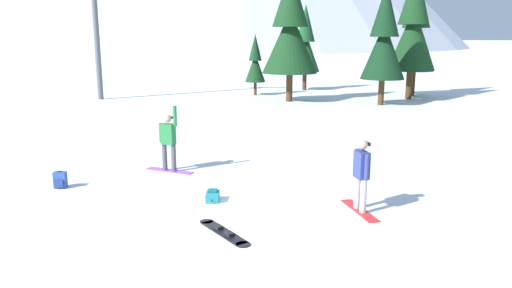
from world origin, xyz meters
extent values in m
plane|color=white|center=(0.00, 0.00, 0.00)|extent=(800.00, 800.00, 0.00)
cube|color=red|center=(3.20, 0.81, 0.01)|extent=(0.78, 1.56, 0.02)
cylinder|color=#B7B7BC|center=(3.15, 0.96, 0.41)|extent=(0.15, 0.15, 0.78)
cylinder|color=#B7B7BC|center=(3.26, 0.66, 0.41)|extent=(0.15, 0.15, 0.78)
cube|color=navy|center=(3.20, 0.81, 1.12)|extent=(0.36, 0.46, 0.62)
cylinder|color=navy|center=(3.12, 1.06, 1.14)|extent=(0.11, 0.11, 0.58)
cylinder|color=navy|center=(3.29, 0.57, 1.14)|extent=(0.11, 0.11, 0.58)
sphere|color=tan|center=(3.20, 0.81, 1.59)|extent=(0.24, 0.24, 0.24)
cube|color=black|center=(3.34, 0.86, 1.60)|extent=(0.09, 0.17, 0.08)
cube|color=#993FD8|center=(-2.14, 3.76, 0.01)|extent=(1.56, 0.76, 0.02)
cylinder|color=#4C4C51|center=(-2.29, 3.82, 0.43)|extent=(0.15, 0.15, 0.81)
cylinder|color=#4C4C51|center=(-1.99, 3.71, 0.43)|extent=(0.15, 0.15, 0.81)
cube|color=#237238|center=(-2.14, 3.76, 1.14)|extent=(0.46, 0.35, 0.62)
cylinder|color=#237238|center=(-2.38, 3.85, 1.16)|extent=(0.11, 0.11, 0.58)
cylinder|color=#237238|center=(-1.89, 3.68, 1.70)|extent=(0.11, 0.11, 0.60)
sphere|color=tan|center=(-2.14, 3.76, 1.61)|extent=(0.24, 0.24, 0.24)
cube|color=black|center=(-2.09, 3.90, 1.62)|extent=(0.17, 0.09, 0.08)
cube|color=black|center=(0.25, -0.79, 0.01)|extent=(1.17, 1.31, 0.02)
cylinder|color=black|center=(-0.22, -0.23, 0.01)|extent=(0.42, 0.42, 0.02)
cylinder|color=black|center=(0.73, -1.35, 0.01)|extent=(0.42, 0.42, 0.02)
cube|color=black|center=(0.11, -0.63, 0.06)|extent=(0.24, 0.24, 0.07)
cube|color=black|center=(0.40, -0.96, 0.06)|extent=(0.24, 0.24, 0.07)
cube|color=#1E7A7F|center=(-0.34, 1.17, 0.11)|extent=(0.36, 0.48, 0.23)
cube|color=#165B5F|center=(-0.35, 1.23, 0.25)|extent=(0.24, 0.22, 0.07)
cylinder|color=black|center=(-0.32, 0.93, 0.10)|extent=(0.03, 0.12, 0.02)
cube|color=#2D4C9E|center=(-4.61, 1.85, 0.22)|extent=(0.34, 0.24, 0.44)
cube|color=navy|center=(-4.59, 1.72, 0.15)|extent=(0.23, 0.09, 0.20)
cylinder|color=black|center=(-4.61, 1.85, 0.46)|extent=(0.12, 0.04, 0.02)
cylinder|color=#472D19|center=(0.97, 20.16, 0.87)|extent=(0.40, 0.40, 1.74)
cone|color=#143819|center=(0.97, 20.16, 3.60)|extent=(3.36, 3.36, 3.71)
cylinder|color=#472D19|center=(-1.44, 23.20, 0.45)|extent=(0.21, 0.21, 0.91)
cone|color=#143819|center=(-1.44, 23.20, 1.87)|extent=(1.38, 1.38, 1.93)
cone|color=#143819|center=(-1.44, 23.20, 3.22)|extent=(0.90, 0.90, 1.77)
cylinder|color=#472D19|center=(8.55, 22.01, 0.90)|extent=(0.41, 0.41, 1.81)
cone|color=#143819|center=(8.55, 22.01, 3.73)|extent=(2.93, 2.93, 3.85)
cylinder|color=#472D19|center=(9.18, 24.12, 0.87)|extent=(0.40, 0.40, 1.74)
cone|color=#143819|center=(9.18, 24.12, 3.59)|extent=(2.77, 2.77, 3.70)
cone|color=#143819|center=(9.18, 24.12, 6.18)|extent=(1.80, 1.80, 3.39)
cylinder|color=#472D19|center=(1.90, 26.79, 0.69)|extent=(0.31, 0.31, 1.37)
cone|color=#194723|center=(1.90, 26.79, 2.83)|extent=(2.18, 2.18, 2.92)
cone|color=#194723|center=(1.90, 26.79, 4.87)|extent=(1.42, 1.42, 2.68)
cylinder|color=#472D19|center=(6.37, 19.06, 0.76)|extent=(0.35, 0.35, 1.52)
cone|color=black|center=(6.37, 19.06, 3.14)|extent=(2.53, 2.53, 3.24)
cone|color=black|center=(6.37, 19.06, 5.41)|extent=(1.65, 1.65, 2.97)
cylinder|color=#595B60|center=(-11.08, 20.04, 5.03)|extent=(0.36, 0.36, 10.05)
camera|label=1|loc=(1.84, -10.26, 4.02)|focal=34.56mm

